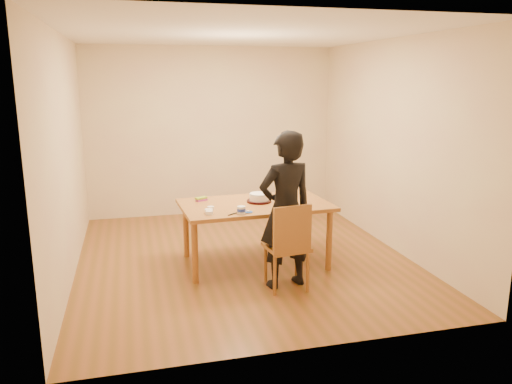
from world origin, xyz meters
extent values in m
cube|color=brown|center=(0.00, 0.00, 0.00)|extent=(4.00, 4.50, 0.00)
cube|color=silver|center=(0.00, 0.00, 2.70)|extent=(4.00, 4.50, 0.00)
cube|color=tan|center=(0.00, 2.25, 1.35)|extent=(4.00, 0.00, 2.70)
cube|color=tan|center=(-2.00, 0.00, 1.35)|extent=(0.00, 4.50, 2.70)
cube|color=tan|center=(2.00, 0.00, 1.35)|extent=(0.00, 4.50, 2.70)
cube|color=brown|center=(0.10, -0.22, 0.73)|extent=(1.80, 1.13, 0.04)
cube|color=brown|center=(0.25, -1.00, 0.45)|extent=(0.47, 0.47, 0.04)
cylinder|color=#A90B24|center=(0.16, -0.17, 0.76)|extent=(0.30, 0.30, 0.02)
cylinder|color=white|center=(0.16, -0.17, 0.81)|extent=(0.23, 0.23, 0.07)
ellipsoid|color=white|center=(0.16, -0.17, 0.86)|extent=(0.23, 0.23, 0.03)
cylinder|color=white|center=(-0.16, -0.63, 0.79)|extent=(0.09, 0.09, 0.08)
cylinder|color=#1841A1|center=(-0.07, -0.60, 0.76)|extent=(0.10, 0.10, 0.01)
ellipsoid|color=white|center=(-0.07, -0.60, 0.77)|extent=(0.04, 0.04, 0.02)
cylinder|color=white|center=(-0.50, -0.58, 0.77)|extent=(0.08, 0.08, 0.04)
cylinder|color=white|center=(-0.46, -0.38, 0.77)|extent=(0.08, 0.08, 0.04)
cylinder|color=white|center=(-0.50, -0.51, 0.77)|extent=(0.09, 0.09, 0.04)
cube|color=#C42E94|center=(-0.50, 0.06, 0.76)|extent=(0.15, 0.11, 0.02)
cube|color=#1F921B|center=(-0.50, 0.07, 0.78)|extent=(0.16, 0.13, 0.02)
cube|color=black|center=(-0.24, -0.63, 0.76)|extent=(0.14, 0.11, 0.01)
imported|color=black|center=(0.25, -0.95, 0.84)|extent=(0.69, 0.52, 1.69)
camera|label=1|loc=(-1.30, -5.80, 2.21)|focal=35.00mm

